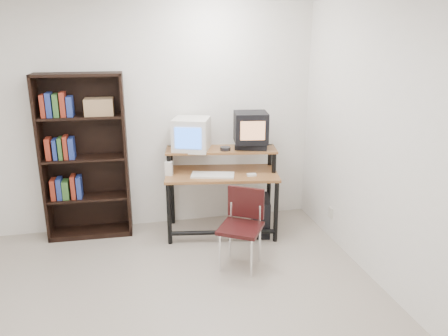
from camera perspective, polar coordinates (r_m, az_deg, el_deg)
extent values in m
cube|color=#B2A493|center=(3.79, -7.65, -19.44)|extent=(4.00, 4.00, 0.01)
cube|color=white|center=(5.13, -10.35, 6.30)|extent=(4.00, 0.01, 2.60)
cube|color=white|center=(3.87, 22.39, 1.69)|extent=(0.01, 4.00, 2.60)
cube|color=brown|center=(4.95, -0.30, -0.76)|extent=(1.35, 0.83, 0.03)
cube|color=brown|center=(5.00, -0.38, 2.42)|extent=(1.30, 0.59, 0.02)
cylinder|color=black|center=(4.83, -7.18, -5.93)|extent=(0.05, 0.05, 0.72)
cylinder|color=black|center=(4.88, 6.81, -5.66)|extent=(0.05, 0.05, 0.72)
cylinder|color=black|center=(5.29, -6.83, -2.27)|extent=(0.05, 0.05, 0.98)
cylinder|color=black|center=(5.34, 5.89, -2.06)|extent=(0.05, 0.05, 0.98)
cylinder|color=black|center=(4.92, -0.14, -8.41)|extent=(1.17, 0.25, 0.05)
cube|color=silver|center=(4.96, -4.26, 4.42)|extent=(0.50, 0.50, 0.37)
cube|color=#306FFF|center=(4.76, -4.74, 3.88)|extent=(0.28, 0.11, 0.23)
cube|color=black|center=(5.02, 3.60, 2.92)|extent=(0.43, 0.37, 0.08)
cube|color=black|center=(4.99, 3.51, 5.33)|extent=(0.42, 0.41, 0.35)
cube|color=tan|center=(4.81, 3.78, 4.87)|extent=(0.27, 0.05, 0.21)
cylinder|color=#26262B|center=(4.92, 0.17, 2.47)|extent=(0.12, 0.12, 0.05)
cube|color=silver|center=(4.83, -1.48, -1.01)|extent=(0.51, 0.33, 0.03)
cube|color=black|center=(4.86, 3.53, -1.10)|extent=(0.23, 0.19, 0.01)
cube|color=white|center=(4.84, 3.62, -0.93)|extent=(0.10, 0.06, 0.03)
cube|color=silver|center=(4.88, -7.21, -0.13)|extent=(0.10, 0.09, 0.17)
cube|color=black|center=(5.16, 4.77, -6.11)|extent=(0.30, 0.48, 0.42)
cube|color=black|center=(4.31, 2.17, -7.88)|extent=(0.54, 0.54, 0.04)
cube|color=black|center=(4.39, 2.88, -4.52)|extent=(0.33, 0.22, 0.32)
cylinder|color=silver|center=(4.32, -0.54, -11.09)|extent=(0.02, 0.02, 0.40)
cylinder|color=silver|center=(4.24, 3.60, -11.73)|extent=(0.02, 0.02, 0.40)
cylinder|color=silver|center=(4.59, 0.80, -9.30)|extent=(0.02, 0.02, 0.40)
cylinder|color=silver|center=(4.51, 4.69, -9.86)|extent=(0.02, 0.02, 0.40)
cube|color=black|center=(5.15, -22.64, 0.97)|extent=(0.04, 0.31, 1.85)
cube|color=black|center=(5.03, -12.66, 1.55)|extent=(0.04, 0.31, 1.85)
cube|color=black|center=(5.21, -17.54, 1.69)|extent=(0.93, 0.05, 1.85)
cube|color=black|center=(4.91, -18.69, 11.51)|extent=(0.94, 0.34, 0.03)
cube|color=black|center=(5.38, -16.84, -7.94)|extent=(0.94, 0.34, 0.06)
cube|color=black|center=(5.21, -17.25, -3.63)|extent=(0.87, 0.32, 0.03)
cube|color=black|center=(5.07, -17.71, 1.26)|extent=(0.87, 0.32, 0.02)
cube|color=black|center=(4.97, -18.19, 6.39)|extent=(0.87, 0.32, 0.02)
cube|color=#8F6C49|center=(4.93, -15.99, 7.72)|extent=(0.31, 0.24, 0.18)
cube|color=beige|center=(5.12, 13.74, -5.69)|extent=(0.02, 0.08, 0.12)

